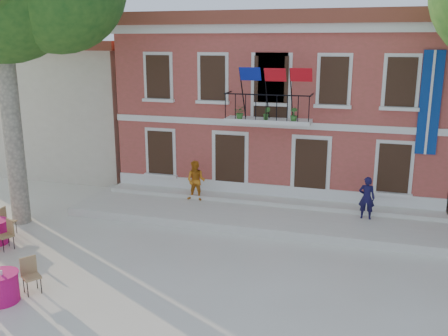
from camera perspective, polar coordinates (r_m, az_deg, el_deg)
The scene contains 7 objects.
ground at distance 15.26m, azimuth -7.14°, elevation -10.52°, with size 90.00×90.00×0.00m, color beige.
main_building at distance 23.06m, azimuth 7.36°, elevation 7.69°, with size 13.50×9.59×7.50m.
neighbor_west at distance 28.29m, azimuth -16.12°, elevation 7.29°, with size 9.40×9.40×6.40m.
terrace at distance 18.50m, azimuth 4.10°, elevation -5.42°, with size 14.00×3.40×0.30m, color silver.
pedestrian_navy at distance 18.17m, azimuth 15.99°, elevation -3.29°, with size 0.56×0.37×1.53m, color #131037.
pedestrian_orange at distance 19.51m, azimuth -3.22°, elevation -1.47°, with size 0.77×0.60×1.58m, color orange.
cafe_table_1 at distance 13.98m, azimuth -24.13°, elevation -12.24°, with size 1.46×1.80×0.95m.
Camera 1 is at (5.75, -12.62, 6.36)m, focal length 40.00 mm.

